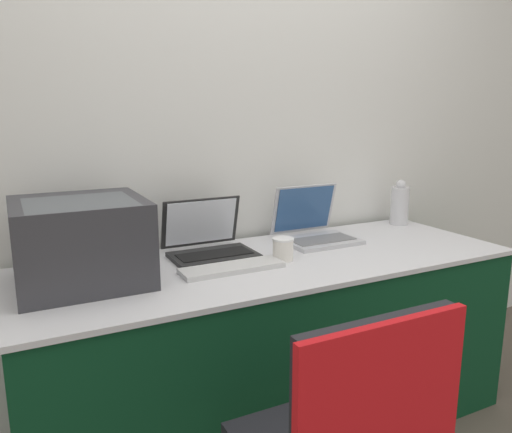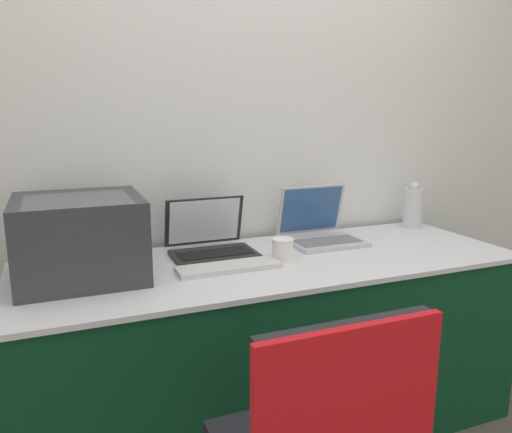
% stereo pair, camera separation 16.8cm
% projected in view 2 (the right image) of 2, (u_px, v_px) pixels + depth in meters
% --- Properties ---
extents(wall_back, '(8.00, 0.05, 2.60)m').
position_uv_depth(wall_back, '(237.00, 125.00, 2.34)').
color(wall_back, silver).
rests_on(wall_back, ground_plane).
extents(table, '(2.05, 0.73, 0.76)m').
position_uv_depth(table, '(273.00, 344.00, 2.14)').
color(table, '#0C381E').
rests_on(table, ground_plane).
extents(printer, '(0.44, 0.43, 0.30)m').
position_uv_depth(printer, '(80.00, 235.00, 1.81)').
color(printer, '#333338').
rests_on(printer, table).
extents(laptop_left, '(0.35, 0.29, 0.23)m').
position_uv_depth(laptop_left, '(211.00, 242.00, 2.13)').
color(laptop_left, black).
rests_on(laptop_left, table).
extents(laptop_right, '(0.34, 0.31, 0.25)m').
position_uv_depth(laptop_right, '(320.00, 230.00, 2.33)').
color(laptop_right, '#B7B7BC').
rests_on(laptop_right, table).
extents(external_keyboard, '(0.41, 0.12, 0.02)m').
position_uv_depth(external_keyboard, '(229.00, 267.00, 1.93)').
color(external_keyboard, silver).
rests_on(external_keyboard, table).
extents(coffee_cup, '(0.09, 0.09, 0.09)m').
position_uv_depth(coffee_cup, '(283.00, 250.00, 2.04)').
color(coffee_cup, white).
rests_on(coffee_cup, table).
extents(metal_pitcher, '(0.10, 0.10, 0.24)m').
position_uv_depth(metal_pitcher, '(413.00, 207.00, 2.61)').
color(metal_pitcher, silver).
rests_on(metal_pitcher, table).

